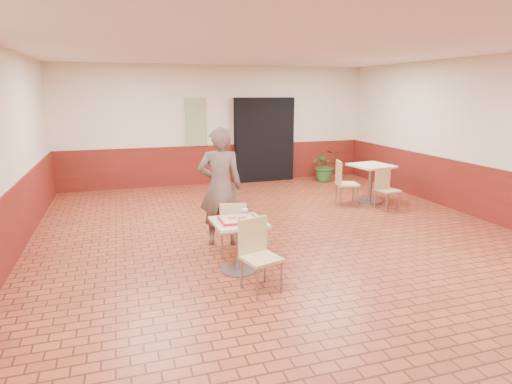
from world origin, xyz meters
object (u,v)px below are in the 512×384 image
object	(u,v)px
main_table	(239,237)
chair_second_front	(386,186)
customer	(220,187)
ring_donut	(232,217)
long_john_donut	(242,218)
serving_tray	(239,220)
paper_cup	(245,212)
chair_main_front	(258,251)
chair_second_left	(344,180)
second_table	(371,177)
potted_plant	(325,165)
chair_main_back	(233,226)

from	to	relation	value
main_table	chair_second_front	distance (m)	4.26
customer	ring_donut	distance (m)	1.06
customer	long_john_donut	size ratio (longest dim) A/B	12.63
serving_tray	paper_cup	world-z (taller)	paper_cup
main_table	chair_main_front	distance (m)	0.59
chair_second_front	chair_main_front	bearing A→B (deg)	-150.33
serving_tray	chair_second_left	world-z (taller)	chair_second_left
second_table	chair_second_left	size ratio (longest dim) A/B	0.88
customer	potted_plant	bearing A→B (deg)	-121.11
main_table	ring_donut	size ratio (longest dim) A/B	6.60
chair_second_front	chair_second_left	bearing A→B (deg)	132.67
serving_tray	chair_second_left	bearing A→B (deg)	41.28
chair_main_back	paper_cup	world-z (taller)	paper_cup
customer	paper_cup	xyz separation A→B (m)	(0.10, -1.01, -0.14)
chair_second_left	chair_second_front	distance (m)	0.86
long_john_donut	second_table	distance (m)	4.58
serving_tray	potted_plant	world-z (taller)	potted_plant
customer	paper_cup	bearing A→B (deg)	108.50
paper_cup	chair_second_left	size ratio (longest dim) A/B	0.11
long_john_donut	paper_cup	distance (m)	0.17
customer	long_john_donut	xyz separation A→B (m)	(0.02, -1.15, -0.17)
chair_second_front	potted_plant	size ratio (longest dim) A/B	0.98
second_table	main_table	bearing A→B (deg)	-143.97
main_table	potted_plant	bearing A→B (deg)	52.84
long_john_donut	chair_second_left	world-z (taller)	chair_second_left
ring_donut	chair_second_left	world-z (taller)	chair_second_left
potted_plant	chair_main_front	bearing A→B (deg)	-123.63
second_table	chair_second_left	bearing A→B (deg)	-178.04
serving_tray	second_table	distance (m)	4.58
customer	serving_tray	xyz separation A→B (m)	(-0.02, -1.11, -0.21)
customer	paper_cup	world-z (taller)	customer
chair_second_left	second_table	bearing A→B (deg)	-73.48
customer	serving_tray	distance (m)	1.13
chair_main_front	chair_main_back	xyz separation A→B (m)	(-0.01, 1.12, -0.03)
chair_second_left	serving_tray	bearing A→B (deg)	145.84
second_table	paper_cup	bearing A→B (deg)	-144.16
long_john_donut	chair_second_front	distance (m)	4.26
paper_cup	potted_plant	world-z (taller)	potted_plant
ring_donut	main_table	bearing A→B (deg)	-41.07
chair_main_front	second_table	world-z (taller)	chair_main_front
paper_cup	potted_plant	xyz separation A→B (m)	(3.67, 4.89, -0.35)
chair_main_front	potted_plant	size ratio (longest dim) A/B	1.02
chair_main_back	main_table	bearing A→B (deg)	96.05
second_table	chair_second_front	xyz separation A→B (m)	(-0.01, -0.58, -0.09)
serving_tray	chair_second_left	distance (m)	4.05
serving_tray	potted_plant	bearing A→B (deg)	52.84
customer	ring_donut	world-z (taller)	customer
customer	potted_plant	distance (m)	5.43
ring_donut	potted_plant	world-z (taller)	potted_plant
second_table	potted_plant	world-z (taller)	potted_plant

